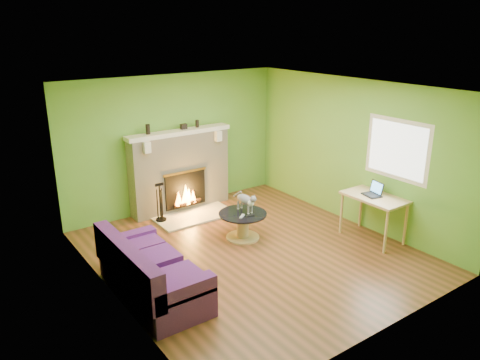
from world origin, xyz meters
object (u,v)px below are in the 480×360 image
object	(u,v)px
desk	(374,201)
cat	(245,202)
coffee_table	(243,224)
sofa	(149,274)

from	to	relation	value
desk	cat	distance (m)	2.15
desk	cat	bearing A→B (deg)	141.49
desk	coffee_table	bearing A→B (deg)	143.82
sofa	desk	world-z (taller)	sofa
coffee_table	cat	world-z (taller)	cat
sofa	cat	xyz separation A→B (m)	(2.13, 0.77, 0.31)
sofa	coffee_table	world-z (taller)	sofa
sofa	coffee_table	bearing A→B (deg)	19.26
desk	cat	xyz separation A→B (m)	(-1.68, 1.34, -0.04)
coffee_table	cat	bearing A→B (deg)	32.01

